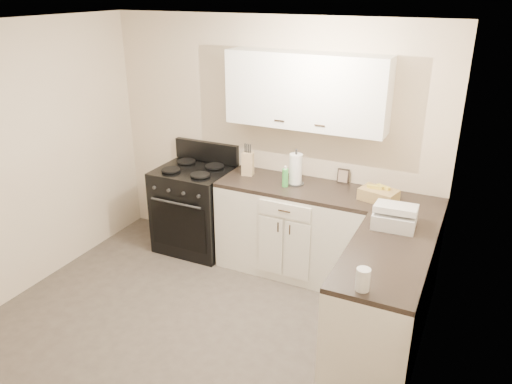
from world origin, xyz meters
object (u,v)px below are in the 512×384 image
at_px(paper_towel, 296,169).
at_px(countertop_grill, 395,219).
at_px(knife_block, 248,164).
at_px(wicker_basket, 379,195).
at_px(stove, 195,209).

distance_m(paper_towel, countertop_grill, 1.18).
relative_size(knife_block, countertop_grill, 0.72).
xyz_separation_m(knife_block, countertop_grill, (1.60, -0.54, -0.06)).
xyz_separation_m(wicker_basket, countertop_grill, (0.23, -0.46, 0.01)).
distance_m(knife_block, countertop_grill, 1.68).
bearing_deg(paper_towel, stove, -176.87).
bearing_deg(countertop_grill, stove, 165.04).
bearing_deg(countertop_grill, paper_towel, 150.81).
relative_size(knife_block, wicker_basket, 0.74).
bearing_deg(knife_block, stove, 177.24).
height_order(wicker_basket, countertop_grill, countertop_grill).
distance_m(paper_towel, wicker_basket, 0.84).
relative_size(wicker_basket, countertop_grill, 0.97).
relative_size(paper_towel, wicker_basket, 0.95).
xyz_separation_m(paper_towel, wicker_basket, (0.83, -0.06, -0.10)).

